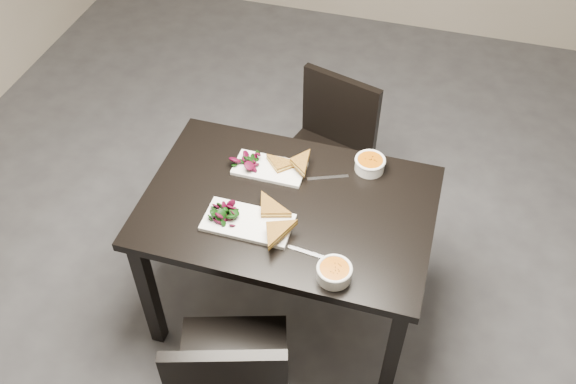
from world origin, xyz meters
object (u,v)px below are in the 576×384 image
(chair_far, at_px, (328,147))
(soup_bowl_far, at_px, (370,163))
(table, at_px, (288,219))
(soup_bowl_near, at_px, (334,272))
(plate_near, at_px, (248,222))
(chair_near, at_px, (231,378))
(plate_far, at_px, (269,168))

(chair_far, distance_m, soup_bowl_far, 0.55)
(table, distance_m, soup_bowl_far, 0.43)
(soup_bowl_near, bearing_deg, plate_near, 157.90)
(soup_bowl_near, bearing_deg, soup_bowl_far, 88.64)
(chair_far, relative_size, plate_near, 2.39)
(chair_near, xyz_separation_m, soup_bowl_far, (0.31, 0.97, 0.30))
(chair_near, height_order, plate_near, chair_near)
(chair_far, height_order, plate_far, chair_far)
(table, height_order, plate_near, plate_near)
(plate_near, bearing_deg, plate_far, 91.93)
(soup_bowl_near, xyz_separation_m, plate_far, (-0.40, 0.48, -0.03))
(plate_far, distance_m, soup_bowl_far, 0.44)
(chair_far, bearing_deg, soup_bowl_near, -59.22)
(table, relative_size, plate_far, 3.89)
(chair_near, height_order, plate_far, chair_near)
(plate_near, distance_m, soup_bowl_far, 0.60)
(plate_far, bearing_deg, chair_far, 73.25)
(chair_far, height_order, soup_bowl_far, chair_far)
(chair_near, distance_m, plate_near, 0.60)
(table, distance_m, soup_bowl_near, 0.43)
(table, height_order, soup_bowl_far, soup_bowl_far)
(table, distance_m, chair_near, 0.69)
(chair_near, bearing_deg, plate_far, 80.07)
(plate_far, bearing_deg, plate_near, -88.07)
(plate_near, height_order, soup_bowl_far, soup_bowl_far)
(plate_near, distance_m, plate_far, 0.32)
(soup_bowl_far, bearing_deg, chair_near, -107.61)
(chair_far, height_order, soup_bowl_near, chair_far)
(chair_far, xyz_separation_m, plate_far, (-0.15, -0.50, 0.27))
(table, xyz_separation_m, plate_far, (-0.13, 0.17, 0.11))
(chair_near, relative_size, soup_bowl_near, 6.32)
(chair_near, distance_m, chair_far, 1.34)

